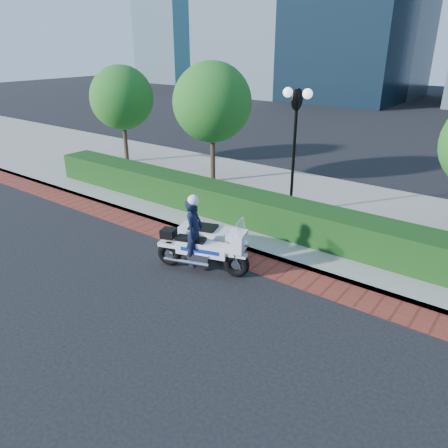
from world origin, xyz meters
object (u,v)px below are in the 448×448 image
Objects in this scene: lamppost at (295,132)px; tree_b at (212,102)px; police_motorcycle at (203,240)px; tree_a at (122,98)px.

lamppost is 0.86× the size of tree_b.
lamppost is 5.10m from police_motorcycle.
lamppost is 1.58× the size of police_motorcycle.
tree_a is at bearing 131.21° from police_motorcycle.
lamppost is at bearing 70.18° from police_motorcycle.
tree_a is 0.94× the size of tree_b.
tree_a is 1.72× the size of police_motorcycle.
tree_b reaches higher than police_motorcycle.
police_motorcycle is (4.35, -5.89, -2.70)m from tree_b.
lamppost reaches higher than police_motorcycle.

